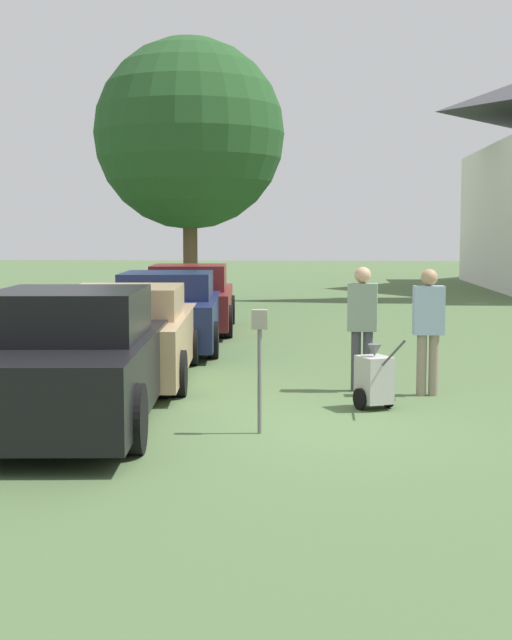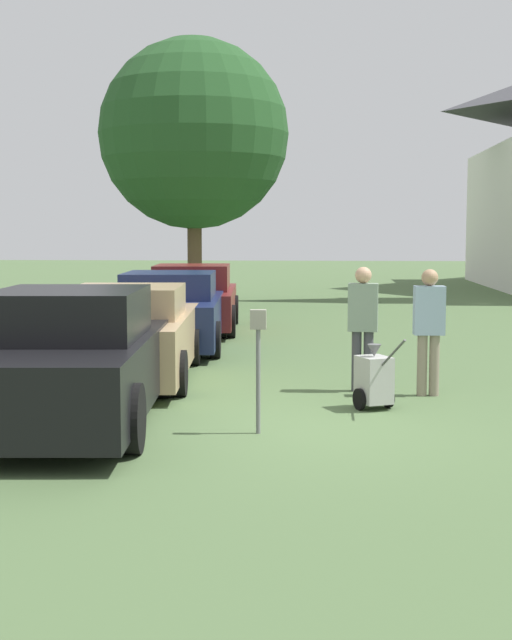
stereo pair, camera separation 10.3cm
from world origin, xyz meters
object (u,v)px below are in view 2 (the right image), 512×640
object	(u,v)px
parking_meter	(258,348)
person_supervisor	(429,324)
equipment_cart	(374,379)
parked_car_black	(72,361)
person_worker	(363,320)
parked_car_tan	(129,335)
parked_car_navy	(171,312)
parked_car_maroon	(193,300)

from	to	relation	value
parking_meter	person_supervisor	world-z (taller)	person_supervisor
equipment_cart	person_supervisor	bearing A→B (deg)	25.59
parked_car_black	person_worker	distance (m)	4.29
person_supervisor	person_worker	bearing A→B (deg)	-21.33
parked_car_tan	person_supervisor	xyz separation A→B (m)	(4.46, -1.04, 0.33)
parked_car_navy	parked_car_maroon	xyz separation A→B (m)	(0.00, 3.05, 0.01)
parked_car_navy	parked_car_maroon	size ratio (longest dim) A/B	1.07
parked_car_tan	parking_meter	world-z (taller)	parked_car_tan
parked_car_tan	parked_car_navy	bearing A→B (deg)	85.81
parked_car_tan	parking_meter	bearing A→B (deg)	-61.69
parking_meter	parked_car_black	bearing A→B (deg)	169.24
parking_meter	person_worker	xyz separation A→B (m)	(1.30, 2.81, 0.04)
parked_car_black	person_supervisor	bearing A→B (deg)	20.83
equipment_cart	parking_meter	bearing A→B (deg)	-158.29
parked_car_tan	person_worker	distance (m)	3.66
person_worker	equipment_cart	world-z (taller)	person_worker
parked_car_tan	parked_car_navy	distance (m)	3.84
parked_car_navy	person_supervisor	size ratio (longest dim) A/B	2.87
parked_car_black	parking_meter	size ratio (longest dim) A/B	3.66
parked_car_maroon	equipment_cart	world-z (taller)	parked_car_maroon
parked_car_navy	parking_meter	bearing A→B (deg)	-77.15
parking_meter	equipment_cart	world-z (taller)	parking_meter
parked_car_tan	person_supervisor	bearing A→B (deg)	-17.32
parked_car_maroon	person_worker	distance (m)	8.42
parked_car_tan	parked_car_maroon	xyz separation A→B (m)	(0.00, 6.89, 0.02)
person_supervisor	parking_meter	bearing A→B (deg)	45.90
parked_car_black	parked_car_tan	xyz separation A→B (m)	(-0.00, 3.12, -0.06)
parked_car_maroon	equipment_cart	bearing A→B (deg)	-71.93
parked_car_tan	equipment_cart	bearing A→B (deg)	-33.41
parked_car_maroon	equipment_cart	distance (m)	9.66
parked_car_maroon	parking_meter	world-z (taller)	parked_car_maroon
parked_car_black	person_worker	xyz separation A→B (m)	(3.56, 2.38, 0.27)
parked_car_maroon	parking_meter	size ratio (longest dim) A/B	3.37
parked_car_navy	person_worker	xyz separation A→B (m)	(3.56, -4.58, 0.32)
parked_car_navy	parking_meter	distance (m)	7.73
parked_car_navy	person_worker	world-z (taller)	person_worker
parked_car_black	parked_car_maroon	world-z (taller)	parked_car_black
parked_car_tan	parked_car_navy	world-z (taller)	parked_car_navy
person_worker	person_supervisor	world-z (taller)	person_worker
parked_car_maroon	parking_meter	xyz separation A→B (m)	(2.26, -10.44, 0.27)
parking_meter	person_supervisor	bearing A→B (deg)	48.79
parked_car_maroon	parking_meter	distance (m)	10.69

